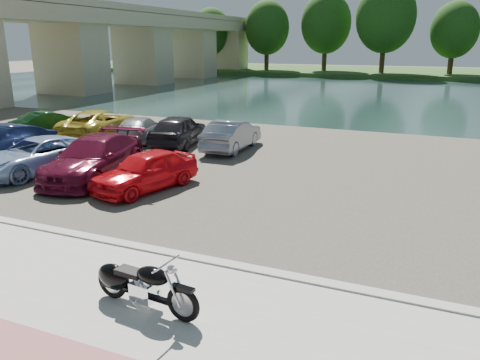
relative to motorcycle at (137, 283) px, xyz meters
The scene contains 18 objects.
ground 0.71m from the motorcycle, 155.73° to the left, with size 200.00×200.00×0.00m, color #595447.
promenade 1.05m from the motorcycle, 116.15° to the right, with size 60.00×6.00×0.10m, color #ACA9A2.
kerb 2.27m from the motorcycle, 100.44° to the left, with size 60.00×0.30×0.14m, color #ACA9A2.
parking_lot 11.20m from the motorcycle, 92.06° to the left, with size 60.00×18.00×0.04m, color #3F3B33.
river 40.19m from the motorcycle, 90.57° to the left, with size 120.00×40.00×0.00m, color #1B312F.
far_bank 72.18m from the motorcycle, 90.32° to the left, with size 120.00×24.00×0.60m, color #284A1A.
bridge 50.29m from the motorcycle, 124.58° to the left, with size 7.00×56.00×8.55m.
far_trees 66.45m from the motorcycle, 86.57° to the left, with size 70.25×10.68×12.52m.
motorcycle is the anchor object (origin of this frame).
car_1 13.56m from the motorcycle, 148.62° to the left, with size 1.59×4.55×1.50m, color #121939.
car_2 11.14m from the motorcycle, 144.29° to the left, with size 2.19×4.74×1.32m, color #95B1D9.
car_3 9.44m from the motorcycle, 134.13° to the left, with size 2.10×5.17×1.50m, color #5C0D26.
car_4 7.49m from the motorcycle, 122.63° to the left, with size 1.56×3.89×1.33m, color red.
car_5 18.54m from the motorcycle, 138.59° to the left, with size 1.39×3.98×1.31m, color #0F3816.
car_6 17.37m from the motorcycle, 131.17° to the left, with size 2.38×5.17×1.44m, color gold.
car_7 15.76m from the motorcycle, 124.41° to the left, with size 1.71×4.21×1.22m, color #92939A.
car_8 14.42m from the motorcycle, 117.12° to the left, with size 1.78×4.43×1.51m, color black.
car_9 13.56m from the motorcycle, 106.56° to the left, with size 1.46×4.18×1.38m, color slate.
Camera 1 is at (5.16, -6.53, 4.82)m, focal length 35.00 mm.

